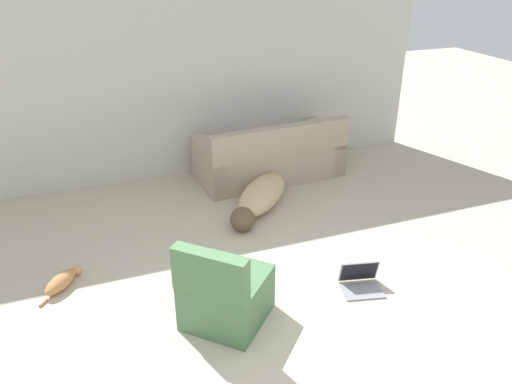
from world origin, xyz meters
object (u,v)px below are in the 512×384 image
object	(u,v)px
couch	(270,158)
cat	(62,281)
side_chair	(225,294)
dog	(260,197)
laptop_open	(360,280)

from	to	relation	value
couch	cat	world-z (taller)	couch
side_chair	couch	bearing A→B (deg)	-75.24
couch	side_chair	size ratio (longest dim) A/B	2.24
couch	dog	world-z (taller)	couch
cat	side_chair	distance (m)	1.59
dog	laptop_open	world-z (taller)	dog
dog	side_chair	distance (m)	1.99
cat	side_chair	world-z (taller)	side_chair
dog	cat	bearing A→B (deg)	-28.82
laptop_open	side_chair	size ratio (longest dim) A/B	0.48
cat	laptop_open	world-z (taller)	laptop_open
dog	couch	bearing A→B (deg)	-167.74
couch	cat	bearing A→B (deg)	26.37
dog	cat	world-z (taller)	dog
couch	laptop_open	size ratio (longest dim) A/B	4.66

